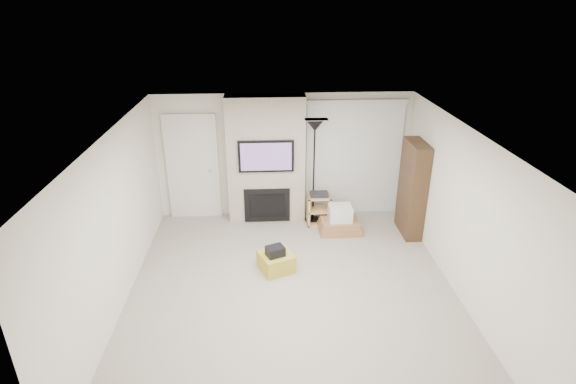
{
  "coord_description": "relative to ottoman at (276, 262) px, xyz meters",
  "views": [
    {
      "loc": [
        -0.39,
        -5.69,
        4.21
      ],
      "look_at": [
        0.0,
        1.2,
        1.15
      ],
      "focal_mm": 28.0,
      "sensor_mm": 36.0,
      "label": 1
    }
  ],
  "objects": [
    {
      "name": "wall_right",
      "position": [
        2.73,
        -0.63,
        1.1
      ],
      "size": [
        0.0,
        5.5,
        2.5
      ],
      "primitive_type": "cube",
      "rotation": [
        1.57,
        0.0,
        1.57
      ],
      "color": "silver",
      "rests_on": "ground"
    },
    {
      "name": "floor",
      "position": [
        0.23,
        -0.63,
        -0.15
      ],
      "size": [
        5.0,
        5.5,
        0.0
      ],
      "primitive_type": "cube",
      "color": "#A19787",
      "rests_on": "ground"
    },
    {
      "name": "hvac_vent",
      "position": [
        0.63,
        0.17,
        2.35
      ],
      "size": [
        0.35,
        0.18,
        0.01
      ],
      "primitive_type": "cube",
      "color": "silver",
      "rests_on": "ceiling"
    },
    {
      "name": "black_bag",
      "position": [
        -0.01,
        -0.05,
        0.23
      ],
      "size": [
        0.34,
        0.31,
        0.16
      ],
      "primitive_type": "cube",
      "rotation": [
        0.0,
        0.0,
        0.4
      ],
      "color": "black",
      "rests_on": "ottoman"
    },
    {
      "name": "ottoman",
      "position": [
        0.0,
        0.0,
        0.0
      ],
      "size": [
        0.66,
        0.66,
        0.3
      ],
      "primitive_type": "cube",
      "rotation": [
        0.0,
        0.0,
        0.4
      ],
      "color": "gold",
      "rests_on": "floor"
    },
    {
      "name": "fireplace_wall",
      "position": [
        -0.12,
        1.91,
        1.09
      ],
      "size": [
        1.5,
        0.47,
        2.5
      ],
      "color": "#AFA48D",
      "rests_on": "floor"
    },
    {
      "name": "box_stack",
      "position": [
        1.26,
        1.26,
        0.05
      ],
      "size": [
        0.79,
        0.6,
        0.53
      ],
      "color": "#9E6B45",
      "rests_on": "floor"
    },
    {
      "name": "floor_lamp",
      "position": [
        0.8,
        1.73,
        1.47
      ],
      "size": [
        0.31,
        0.31,
        2.06
      ],
      "color": "black",
      "rests_on": "floor"
    },
    {
      "name": "ceiling",
      "position": [
        0.23,
        -0.63,
        2.35
      ],
      "size": [
        5.0,
        5.5,
        0.0
      ],
      "primitive_type": "cube",
      "color": "white",
      "rests_on": "wall_back"
    },
    {
      "name": "bookshelf",
      "position": [
        2.57,
        1.14,
        0.75
      ],
      "size": [
        0.3,
        0.8,
        1.8
      ],
      "color": "#392416",
      "rests_on": "floor"
    },
    {
      "name": "av_stand",
      "position": [
        0.9,
        1.6,
        0.2
      ],
      "size": [
        0.45,
        0.38,
        0.66
      ],
      "color": "#DFA965",
      "rests_on": "floor"
    },
    {
      "name": "entry_door",
      "position": [
        -1.57,
        2.09,
        0.9
      ],
      "size": [
        1.02,
        0.11,
        2.14
      ],
      "color": "silver",
      "rests_on": "floor"
    },
    {
      "name": "vertical_blinds",
      "position": [
        1.63,
        2.07,
        1.12
      ],
      "size": [
        1.98,
        0.1,
        2.37
      ],
      "color": "silver",
      "rests_on": "floor"
    },
    {
      "name": "wall_front",
      "position": [
        0.23,
        -3.38,
        1.1
      ],
      "size": [
        5.0,
        0.0,
        2.5
      ],
      "primitive_type": "cube",
      "rotation": [
        1.57,
        0.0,
        0.0
      ],
      "color": "silver",
      "rests_on": "ground"
    },
    {
      "name": "wall_left",
      "position": [
        -2.27,
        -0.63,
        1.1
      ],
      "size": [
        0.0,
        5.5,
        2.5
      ],
      "primitive_type": "cube",
      "rotation": [
        1.57,
        0.0,
        1.57
      ],
      "color": "silver",
      "rests_on": "ground"
    },
    {
      "name": "wall_back",
      "position": [
        0.23,
        2.12,
        1.1
      ],
      "size": [
        5.0,
        0.0,
        2.5
      ],
      "primitive_type": "cube",
      "rotation": [
        1.57,
        0.0,
        0.0
      ],
      "color": "silver",
      "rests_on": "ground"
    }
  ]
}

